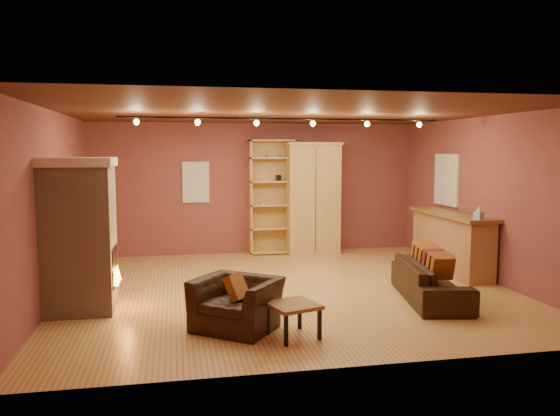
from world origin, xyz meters
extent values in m
plane|color=#AA7C3C|center=(0.00, 0.00, 0.00)|extent=(7.00, 7.00, 0.00)
plane|color=#572E1B|center=(0.00, 0.00, 2.80)|extent=(7.00, 7.00, 0.00)
cube|color=brown|center=(0.00, 3.25, 1.40)|extent=(7.00, 0.02, 2.80)
cube|color=brown|center=(-3.50, 0.00, 1.40)|extent=(0.02, 6.50, 2.80)
cube|color=brown|center=(3.50, 0.00, 1.40)|extent=(0.02, 6.50, 2.80)
cube|color=#C5AC88|center=(-3.05, -0.60, 1.00)|extent=(0.90, 0.90, 2.00)
cube|color=beige|center=(-3.05, -0.60, 2.06)|extent=(0.98, 0.98, 0.12)
cube|color=black|center=(-2.64, -0.60, 0.60)|extent=(0.10, 0.65, 0.55)
cone|color=orange|center=(-2.58, -0.60, 0.48)|extent=(0.10, 0.10, 0.22)
cube|color=white|center=(-1.30, 3.23, 1.55)|extent=(0.56, 0.04, 0.86)
cube|color=#DBB66A|center=(0.31, 3.23, 1.22)|extent=(1.00, 0.04, 2.45)
cube|color=#DBB66A|center=(-0.17, 3.06, 1.22)|extent=(0.04, 0.39, 2.45)
cube|color=#DBB66A|center=(0.80, 3.06, 1.22)|extent=(0.04, 0.39, 2.45)
cube|color=gray|center=(0.15, 3.06, 1.09)|extent=(0.18, 0.12, 0.05)
cube|color=black|center=(0.45, 3.06, 1.64)|extent=(0.10, 0.10, 0.12)
cube|color=#DBB66A|center=(0.31, 3.06, 0.04)|extent=(1.00, 0.39, 0.04)
cube|color=#DBB66A|center=(0.31, 3.06, 0.56)|extent=(1.00, 0.39, 0.03)
cube|color=#DBB66A|center=(0.31, 3.06, 1.06)|extent=(1.00, 0.39, 0.04)
cube|color=#DBB66A|center=(0.31, 3.06, 1.56)|extent=(1.00, 0.39, 0.04)
cube|color=#DBB66A|center=(0.31, 3.06, 2.06)|extent=(1.00, 0.39, 0.04)
cube|color=#DBB66A|center=(0.31, 3.06, 2.43)|extent=(1.00, 0.39, 0.04)
cube|color=#DBB66A|center=(1.16, 2.95, 1.17)|extent=(1.12, 0.61, 2.33)
cube|color=brown|center=(1.16, 2.65, 1.17)|extent=(0.02, 0.01, 2.23)
cube|color=#DBB66A|center=(1.16, 2.95, 2.36)|extent=(1.18, 0.67, 0.06)
cube|color=#AE7E50|center=(3.20, 0.65, 0.52)|extent=(0.49, 2.16, 1.03)
cube|color=brown|center=(3.20, 0.65, 1.06)|extent=(0.61, 2.28, 0.06)
cube|color=#87C0D9|center=(3.15, -0.31, 1.15)|extent=(0.16, 0.16, 0.13)
cone|color=white|center=(3.15, -0.31, 1.27)|extent=(0.08, 0.08, 0.10)
cube|color=white|center=(3.47, 1.40, 1.65)|extent=(0.05, 0.90, 1.00)
imported|color=black|center=(1.95, -1.05, 0.38)|extent=(0.91, 2.01, 0.76)
cube|color=brown|center=(1.85, -1.59, 0.61)|extent=(0.34, 0.28, 0.36)
cube|color=brown|center=(1.89, -1.38, 0.61)|extent=(0.34, 0.28, 0.36)
cube|color=maroon|center=(1.93, -1.16, 0.61)|extent=(0.34, 0.28, 0.36)
cube|color=brown|center=(1.97, -0.94, 0.61)|extent=(0.34, 0.28, 0.36)
cube|color=brown|center=(2.01, -0.73, 0.61)|extent=(0.34, 0.28, 0.36)
cube|color=brown|center=(2.05, -0.51, 0.61)|extent=(0.34, 0.28, 0.36)
imported|color=black|center=(-1.03, -1.81, 0.43)|extent=(1.16, 1.09, 0.85)
cube|color=#AA692B|center=(-1.03, -1.81, 0.53)|extent=(0.37, 0.38, 0.34)
cube|color=brown|center=(-0.40, -2.25, 0.39)|extent=(0.68, 0.68, 0.05)
cube|color=black|center=(-0.63, -2.48, 0.18)|extent=(0.05, 0.05, 0.36)
cube|color=black|center=(-0.18, -2.48, 0.18)|extent=(0.05, 0.05, 0.36)
cube|color=black|center=(-0.63, -2.02, 0.18)|extent=(0.05, 0.05, 0.36)
cube|color=black|center=(-0.18, -2.02, 0.18)|extent=(0.05, 0.05, 0.36)
cylinder|color=black|center=(0.00, 0.20, 2.72)|extent=(5.20, 0.03, 0.03)
sphere|color=#FFD88C|center=(-2.30, 0.20, 2.65)|extent=(0.09, 0.09, 0.09)
sphere|color=#FFD88C|center=(-1.38, 0.20, 2.65)|extent=(0.09, 0.09, 0.09)
sphere|color=#FFD88C|center=(-0.46, 0.20, 2.65)|extent=(0.09, 0.09, 0.09)
sphere|color=#FFD88C|center=(0.46, 0.20, 2.65)|extent=(0.09, 0.09, 0.09)
sphere|color=#FFD88C|center=(1.38, 0.20, 2.65)|extent=(0.09, 0.09, 0.09)
sphere|color=#FFD88C|center=(2.30, 0.20, 2.65)|extent=(0.09, 0.09, 0.09)
camera|label=1|loc=(-1.77, -8.41, 2.21)|focal=35.00mm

